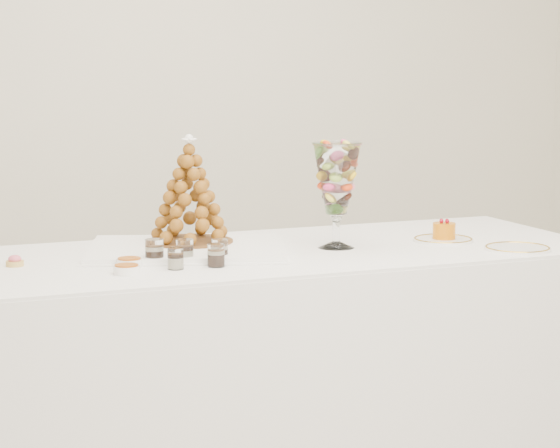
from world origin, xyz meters
name	(u,v)px	position (x,y,z in m)	size (l,w,h in m)	color
buffet_table	(281,369)	(0.04, 0.35, 0.41)	(2.20, 0.92, 0.83)	white
lace_tray	(187,249)	(-0.27, 0.42, 0.84)	(0.64, 0.48, 0.02)	white
macaron_vase	(337,180)	(0.23, 0.32, 1.06)	(0.16, 0.16, 0.36)	white
cake_plate	(443,240)	(0.64, 0.31, 0.83)	(0.21, 0.21, 0.01)	white
spare_plate	(517,249)	(0.79, 0.06, 0.83)	(0.22, 0.22, 0.01)	white
pink_tart	(15,261)	(-0.84, 0.36, 0.84)	(0.06, 0.06, 0.04)	tan
verrine_a	(154,252)	(-0.42, 0.25, 0.87)	(0.06, 0.06, 0.08)	white
verrine_b	(185,251)	(-0.33, 0.23, 0.86)	(0.06, 0.06, 0.07)	white
verrine_c	(220,250)	(-0.21, 0.22, 0.86)	(0.05, 0.05, 0.07)	white
verrine_d	(176,258)	(-0.38, 0.14, 0.86)	(0.05, 0.05, 0.07)	white
verrine_e	(216,255)	(-0.25, 0.13, 0.86)	(0.05, 0.05, 0.07)	white
ramekin_back	(129,263)	(-0.51, 0.23, 0.84)	(0.08, 0.08, 0.02)	white
ramekin_front	(127,270)	(-0.54, 0.12, 0.84)	(0.08, 0.08, 0.02)	white
croquembouche	(190,190)	(-0.24, 0.49, 1.03)	(0.29, 0.29, 0.36)	brown
mousse_cake	(444,231)	(0.64, 0.31, 0.87)	(0.08, 0.08, 0.07)	orange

